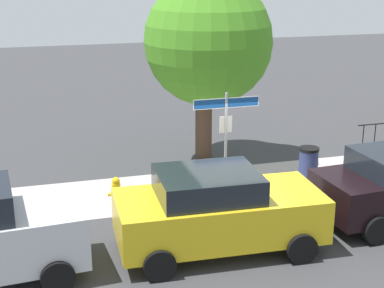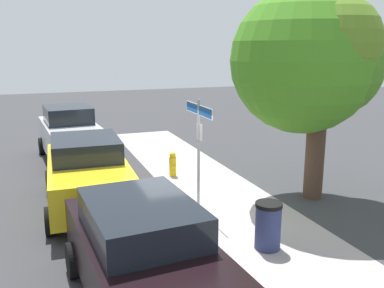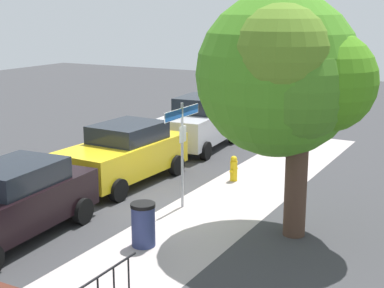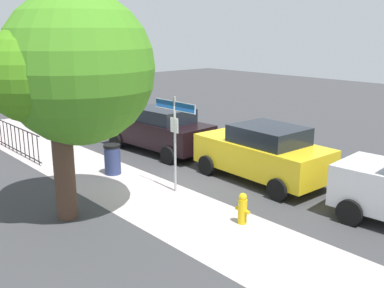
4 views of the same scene
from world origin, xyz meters
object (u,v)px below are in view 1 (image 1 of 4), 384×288
Objects in this scene: fire_hydrant at (116,192)px; shade_tree at (211,40)px; street_sign at (226,123)px; car_yellow at (217,210)px; trash_bin at (308,165)px.

shade_tree is at bearing 39.71° from fire_hydrant.
shade_tree is (0.52, 2.93, 1.66)m from street_sign.
car_yellow is 4.42× the size of trash_bin.
car_yellow reaches higher than trash_bin.
shade_tree is 4.50m from trash_bin.
fire_hydrant is (-3.29, -2.73, -3.28)m from shade_tree.
street_sign is at bearing -169.07° from trash_bin.
trash_bin is (3.65, 3.11, -0.40)m from car_yellow.
street_sign is at bearing -100.15° from shade_tree.
shade_tree is 5.61× the size of trash_bin.
shade_tree is at bearing 76.06° from car_yellow.
shade_tree is 6.39m from car_yellow.
fire_hydrant is 5.35m from trash_bin.
trash_bin is at bearing 3.21° from fire_hydrant.
shade_tree reaches higher than fire_hydrant.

